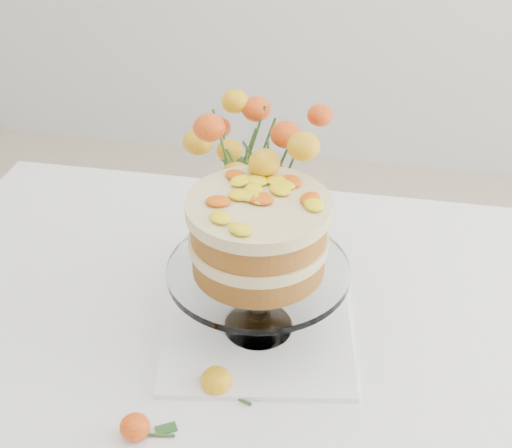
{
  "coord_description": "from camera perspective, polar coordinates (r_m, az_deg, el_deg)",
  "views": [
    {
      "loc": [
        0.15,
        -0.96,
        1.61
      ],
      "look_at": [
        -0.03,
        0.05,
        0.92
      ],
      "focal_mm": 50.0,
      "sensor_mm": 36.0,
      "label": 1
    }
  ],
  "objects": [
    {
      "name": "loose_rose_near",
      "position": [
        1.16,
        -3.19,
        -12.4
      ],
      "size": [
        0.09,
        0.05,
        0.04
      ],
      "rotation": [
        0.0,
        0.0,
        -0.37
      ],
      "color": "yellow",
      "rests_on": "table"
    },
    {
      "name": "cake_stand",
      "position": [
        1.15,
        0.19,
        -1.46
      ],
      "size": [
        0.3,
        0.3,
        0.27
      ],
      "rotation": [
        0.0,
        0.0,
        -0.31
      ],
      "color": "silver",
      "rests_on": "napkin"
    },
    {
      "name": "stray_petal_b",
      "position": [
        1.2,
        -1.04,
        -11.63
      ],
      "size": [
        0.03,
        0.02,
        0.0
      ],
      "primitive_type": "ellipsoid",
      "color": "yellow",
      "rests_on": "table"
    },
    {
      "name": "stray_petal_c",
      "position": [
        1.17,
        0.54,
        -13.27
      ],
      "size": [
        0.03,
        0.02,
        0.0
      ],
      "primitive_type": "ellipsoid",
      "color": "yellow",
      "rests_on": "table"
    },
    {
      "name": "napkin",
      "position": [
        1.27,
        0.18,
        -8.41
      ],
      "size": [
        0.37,
        0.37,
        0.01
      ],
      "primitive_type": "cube",
      "rotation": [
        0.0,
        0.0,
        0.16
      ],
      "color": "white",
      "rests_on": "table"
    },
    {
      "name": "rose_vase",
      "position": [
        1.29,
        -0.17,
        4.66
      ],
      "size": [
        0.27,
        0.27,
        0.38
      ],
      "rotation": [
        0.0,
        0.0,
        -0.07
      ],
      "color": "silver",
      "rests_on": "table"
    },
    {
      "name": "table",
      "position": [
        1.35,
        1.03,
        -10.06
      ],
      "size": [
        1.43,
        0.93,
        0.76
      ],
      "color": "tan",
      "rests_on": "ground"
    },
    {
      "name": "stray_petal_a",
      "position": [
        1.24,
        -5.25,
        -9.69
      ],
      "size": [
        0.03,
        0.02,
        0.0
      ],
      "primitive_type": "ellipsoid",
      "color": "yellow",
      "rests_on": "table"
    },
    {
      "name": "loose_rose_far",
      "position": [
        1.11,
        -9.65,
        -15.72
      ],
      "size": [
        0.08,
        0.05,
        0.04
      ],
      "rotation": [
        0.0,
        0.0,
        0.12
      ],
      "color": "#BF2F09",
      "rests_on": "table"
    }
  ]
}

